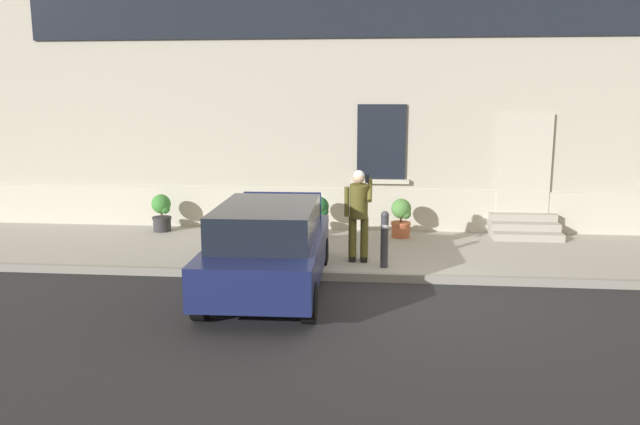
{
  "coord_description": "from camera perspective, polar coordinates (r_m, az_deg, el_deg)",
  "views": [
    {
      "loc": [
        -0.31,
        -9.61,
        3.21
      ],
      "look_at": [
        -1.4,
        1.6,
        1.1
      ],
      "focal_mm": 34.68,
      "sensor_mm": 36.0,
      "label": 1
    }
  ],
  "objects": [
    {
      "name": "ground_plane",
      "position": [
        10.13,
        7.09,
        -7.94
      ],
      "size": [
        80.0,
        80.0,
        0.0
      ],
      "primitive_type": "plane",
      "color": "#232326"
    },
    {
      "name": "sidewalk",
      "position": [
        12.8,
        6.79,
        -3.64
      ],
      "size": [
        24.0,
        3.6,
        0.15
      ],
      "primitive_type": "cube",
      "color": "#99968E",
      "rests_on": "ground"
    },
    {
      "name": "curb_edge",
      "position": [
        11.01,
        6.98,
        -6.01
      ],
      "size": [
        24.0,
        0.12,
        0.15
      ],
      "primitive_type": "cube",
      "color": "gray",
      "rests_on": "ground"
    },
    {
      "name": "building_facade",
      "position": [
        14.91,
        6.93,
        12.53
      ],
      "size": [
        24.0,
        1.52,
        7.5
      ],
      "color": "#B2AD9E",
      "rests_on": "ground"
    },
    {
      "name": "entrance_stoop",
      "position": [
        14.49,
        18.3,
        -1.36
      ],
      "size": [
        1.48,
        0.96,
        0.48
      ],
      "color": "#9E998E",
      "rests_on": "sidewalk"
    },
    {
      "name": "hatchback_car_navy",
      "position": [
        10.24,
        -4.76,
        -3.11
      ],
      "size": [
        1.88,
        4.11,
        1.5
      ],
      "color": "#161E4C",
      "rests_on": "ground"
    },
    {
      "name": "bollard_near_person",
      "position": [
        11.24,
        5.97,
        -2.28
      ],
      "size": [
        0.15,
        0.15,
        1.04
      ],
      "color": "#333338",
      "rests_on": "sidewalk"
    },
    {
      "name": "person_on_phone",
      "position": [
        11.47,
        3.58,
        0.25
      ],
      "size": [
        0.51,
        0.49,
        1.75
      ],
      "rotation": [
        0.0,
        0.0,
        -0.29
      ],
      "color": "#514C1E",
      "rests_on": "sidewalk"
    },
    {
      "name": "planter_charcoal",
      "position": [
        14.69,
        -14.39,
        0.07
      ],
      "size": [
        0.44,
        0.44,
        0.86
      ],
      "color": "#2D2D30",
      "rests_on": "sidewalk"
    },
    {
      "name": "planter_olive",
      "position": [
        14.02,
        -7.58,
        -0.19
      ],
      "size": [
        0.44,
        0.44,
        0.86
      ],
      "color": "#606B38",
      "rests_on": "sidewalk"
    },
    {
      "name": "planter_cream",
      "position": [
        13.9,
        -0.05,
        -0.18
      ],
      "size": [
        0.44,
        0.44,
        0.86
      ],
      "color": "beige",
      "rests_on": "sidewalk"
    },
    {
      "name": "planter_terracotta",
      "position": [
        13.75,
        7.52,
        -0.4
      ],
      "size": [
        0.44,
        0.44,
        0.86
      ],
      "color": "#B25B38",
      "rests_on": "sidewalk"
    }
  ]
}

